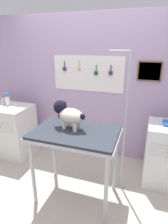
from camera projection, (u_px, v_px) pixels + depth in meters
The scene contains 8 objects.
ground at pixel (61, 202), 2.35m from camera, with size 4.40×4.00×0.04m, color beige.
rear_wall_panel at pixel (92, 89), 3.08m from camera, with size 4.00×0.11×2.30m.
grooming_table at pixel (75, 139), 2.16m from camera, with size 0.99×0.65×0.91m.
grooming_arm at pixel (124, 131), 2.31m from camera, with size 0.30×0.11×1.79m.
dog at pixel (68, 114), 2.16m from camera, with size 0.44×0.26×0.32m.
counter_left at pixel (9, 130), 3.24m from camera, with size 0.80×0.58×0.88m.
spray_bottle_tall at pixel (7, 100), 3.09m from camera, with size 0.07×0.07×0.21m.
shampoo_bottle at pixel (4, 101), 3.13m from camera, with size 0.06×0.06×0.17m.
Camera 1 is at (0.86, -1.63, 1.85)m, focal length 30.05 mm.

